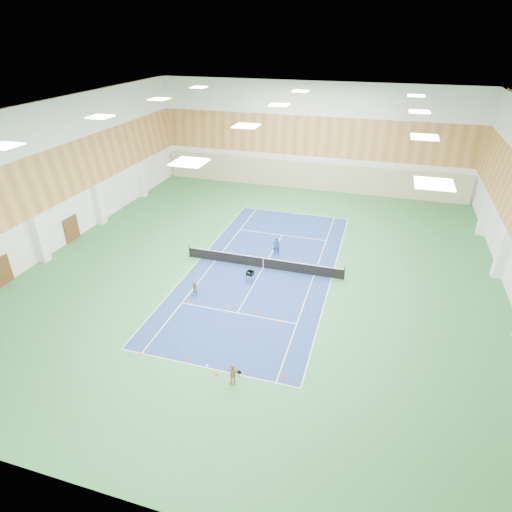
% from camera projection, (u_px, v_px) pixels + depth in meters
% --- Properties ---
extents(ground, '(40.00, 40.00, 0.00)m').
position_uv_depth(ground, '(263.00, 268.00, 34.32)').
color(ground, '#30703C').
rests_on(ground, ground).
extents(room_shell, '(36.00, 40.00, 12.00)m').
position_uv_depth(room_shell, '(264.00, 197.00, 31.47)').
color(room_shell, white).
rests_on(room_shell, ground).
extents(wood_cladding, '(36.00, 40.00, 8.00)m').
position_uv_depth(wood_cladding, '(264.00, 171.00, 30.53)').
color(wood_cladding, '#C28348').
rests_on(wood_cladding, room_shell).
extents(ceiling_light_grid, '(21.40, 25.40, 0.06)m').
position_uv_depth(ceiling_light_grid, '(265.00, 114.00, 28.67)').
color(ceiling_light_grid, white).
rests_on(ceiling_light_grid, room_shell).
extents(court_surface, '(10.97, 23.77, 0.01)m').
position_uv_depth(court_surface, '(263.00, 268.00, 34.32)').
color(court_surface, navy).
rests_on(court_surface, ground).
extents(tennis_balls_scatter, '(10.57, 22.77, 0.07)m').
position_uv_depth(tennis_balls_scatter, '(263.00, 267.00, 34.30)').
color(tennis_balls_scatter, '#C3D223').
rests_on(tennis_balls_scatter, ground).
extents(tennis_net, '(12.80, 0.10, 1.10)m').
position_uv_depth(tennis_net, '(263.00, 262.00, 34.06)').
color(tennis_net, black).
rests_on(tennis_net, ground).
extents(back_curtain, '(35.40, 0.16, 3.20)m').
position_uv_depth(back_curtain, '(309.00, 176.00, 50.21)').
color(back_curtain, '#C6B793').
rests_on(back_curtain, ground).
extents(door_left_a, '(0.08, 1.80, 2.20)m').
position_uv_depth(door_left_a, '(1.00, 272.00, 31.61)').
color(door_left_a, '#593319').
rests_on(door_left_a, ground).
extents(door_left_b, '(0.08, 1.80, 2.20)m').
position_uv_depth(door_left_b, '(71.00, 229.00, 38.35)').
color(door_left_b, '#593319').
rests_on(door_left_b, ground).
extents(coach, '(0.69, 0.58, 1.63)m').
position_uv_depth(coach, '(276.00, 246.00, 35.96)').
color(coach, navy).
rests_on(coach, ground).
extents(child_court, '(0.58, 0.45, 1.17)m').
position_uv_depth(child_court, '(195.00, 289.00, 30.49)').
color(child_court, gray).
rests_on(child_court, ground).
extents(child_apron, '(0.82, 0.45, 1.33)m').
position_uv_depth(child_apron, '(232.00, 374.00, 22.93)').
color(child_apron, tan).
rests_on(child_apron, ground).
extents(ball_cart, '(0.60, 0.60, 0.90)m').
position_uv_depth(ball_cart, '(250.00, 276.00, 32.28)').
color(ball_cart, black).
rests_on(ball_cart, ground).
extents(cone_svc_a, '(0.18, 0.18, 0.20)m').
position_uv_depth(cone_svc_a, '(188.00, 301.00, 30.03)').
color(cone_svc_a, '#EB4E0C').
rests_on(cone_svc_a, ground).
extents(cone_svc_b, '(0.19, 0.19, 0.21)m').
position_uv_depth(cone_svc_b, '(227.00, 305.00, 29.57)').
color(cone_svc_b, orange).
rests_on(cone_svc_b, ground).
extents(cone_svc_c, '(0.22, 0.22, 0.24)m').
position_uv_depth(cone_svc_c, '(261.00, 314.00, 28.66)').
color(cone_svc_c, '#EF3F0C').
rests_on(cone_svc_c, ground).
extents(cone_svc_d, '(0.20, 0.20, 0.22)m').
position_uv_depth(cone_svc_d, '(279.00, 322.00, 27.85)').
color(cone_svc_d, orange).
rests_on(cone_svc_d, ground).
extents(cone_base_a, '(0.17, 0.17, 0.19)m').
position_uv_depth(cone_base_a, '(140.00, 353.00, 25.27)').
color(cone_base_a, '#FF5F0D').
rests_on(cone_base_a, ground).
extents(cone_base_b, '(0.18, 0.18, 0.19)m').
position_uv_depth(cone_base_b, '(187.00, 358.00, 24.86)').
color(cone_base_b, '#DC5D0B').
rests_on(cone_base_b, ground).
extents(cone_base_c, '(0.23, 0.23, 0.25)m').
position_uv_depth(cone_base_c, '(217.00, 373.00, 23.72)').
color(cone_base_c, orange).
rests_on(cone_base_c, ground).
extents(cone_base_d, '(0.22, 0.22, 0.24)m').
position_uv_depth(cone_base_d, '(284.00, 377.00, 23.50)').
color(cone_base_d, orange).
rests_on(cone_base_d, ground).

